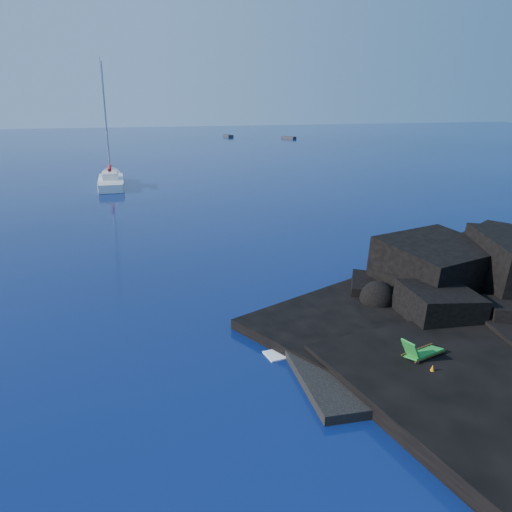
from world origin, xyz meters
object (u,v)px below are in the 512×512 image
Objects in this scene: deck_chair at (424,347)px; marker_cone at (432,371)px; sailboat at (111,186)px; distant_boat_b at (289,139)px; distant_boat_a at (228,137)px; sunbather at (413,374)px.

marker_cone is at bearing -125.47° from deck_chair.
sailboat is 86.35m from distant_boat_b.
distant_boat_a is at bearing 77.60° from marker_cone.
sunbather is at bearing -133.93° from distant_boat_b.
sunbather is at bearing -154.16° from deck_chair.
sailboat is 50.18m from marker_cone.
distant_boat_b is (51.27, 69.48, 0.00)m from sailboat.
sailboat is 28.30× the size of marker_cone.
sailboat reaches higher than marker_cone.
sailboat reaches higher than sunbather.
sunbather is 134.24m from distant_boat_a.
deck_chair reaches higher than distant_boat_a.
deck_chair is at bearing -76.46° from sailboat.
sunbather is at bearing -106.05° from distant_boat_a.
marker_cone is 126.46m from distant_boat_b.
marker_cone is (8.36, -49.47, 0.60)m from sailboat.
sailboat is at bearing 99.59° from marker_cone.
sunbather is 0.35× the size of distant_boat_b.
sailboat is at bearing 86.68° from deck_chair.
deck_chair is at bearing 33.48° from sunbather.
distant_boat_a is at bearing 115.30° from distant_boat_b.
distant_boat_a is (37.20, 81.67, 0.00)m from sailboat.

